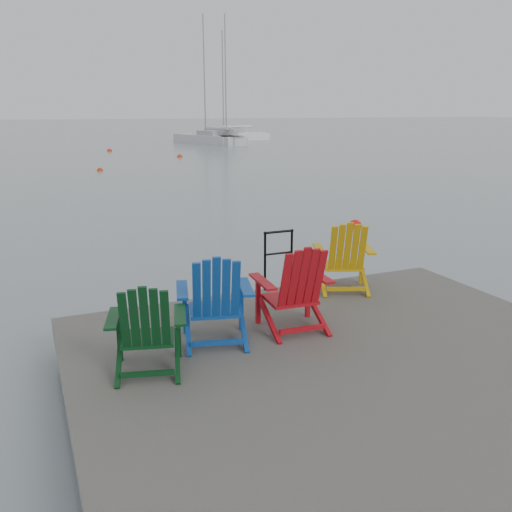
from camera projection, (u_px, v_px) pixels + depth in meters
name	position (u px, v px, depth m)	size (l,w,h in m)	color
ground	(351.00, 397.00, 6.10)	(400.00, 400.00, 0.00)	slate
dock	(353.00, 369.00, 6.01)	(6.00, 5.00, 1.40)	#302D2A
handrail	(278.00, 254.00, 8.09)	(0.48, 0.04, 0.90)	black
chair_green	(147.00, 327.00, 5.46)	(0.92, 0.88, 1.00)	#093214
chair_blue	(215.00, 298.00, 6.17)	(1.00, 0.95, 1.09)	#0E3F93
chair_red	(295.00, 287.00, 6.53)	(0.91, 0.85, 1.10)	#AA0C14
chair_yellow	(345.00, 256.00, 7.99)	(1.04, 0.99, 1.07)	#C5940A
sailboat_near	(209.00, 140.00, 52.06)	(4.85, 8.96, 11.96)	silver
sailboat_mid	(227.00, 139.00, 52.90)	(3.84, 9.08, 12.12)	silver
sailboat_far	(228.00, 137.00, 57.46)	(8.14, 2.38, 11.19)	white
buoy_a	(355.00, 226.00, 15.00)	(0.38, 0.38, 0.38)	red
buoy_b	(100.00, 171.00, 28.76)	(0.32, 0.32, 0.32)	#B9310A
buoy_c	(180.00, 157.00, 37.17)	(0.38, 0.38, 0.38)	red
buoy_d	(110.00, 151.00, 42.42)	(0.41, 0.41, 0.41)	red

